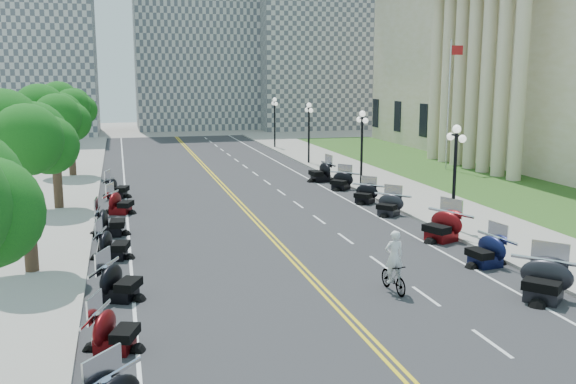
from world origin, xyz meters
TOP-DOWN VIEW (x-y plane):
  - ground at (0.00, 0.00)m, footprint 160.00×160.00m
  - road at (0.00, 10.00)m, footprint 16.00×90.00m
  - centerline_yellow_a at (-0.12, 10.00)m, footprint 0.12×90.00m
  - centerline_yellow_b at (0.12, 10.00)m, footprint 0.12×90.00m
  - edge_line_north at (6.40, 10.00)m, footprint 0.12×90.00m
  - edge_line_south at (-6.40, 10.00)m, footprint 0.12×90.00m
  - lane_dash_4 at (3.20, -8.00)m, footprint 0.12×2.00m
  - lane_dash_5 at (3.20, -4.00)m, footprint 0.12×2.00m
  - lane_dash_6 at (3.20, 0.00)m, footprint 0.12×2.00m
  - lane_dash_7 at (3.20, 4.00)m, footprint 0.12×2.00m
  - lane_dash_8 at (3.20, 8.00)m, footprint 0.12×2.00m
  - lane_dash_9 at (3.20, 12.00)m, footprint 0.12×2.00m
  - lane_dash_10 at (3.20, 16.00)m, footprint 0.12×2.00m
  - lane_dash_11 at (3.20, 20.00)m, footprint 0.12×2.00m
  - lane_dash_12 at (3.20, 24.00)m, footprint 0.12×2.00m
  - lane_dash_13 at (3.20, 28.00)m, footprint 0.12×2.00m
  - lane_dash_14 at (3.20, 32.00)m, footprint 0.12×2.00m
  - lane_dash_15 at (3.20, 36.00)m, footprint 0.12×2.00m
  - lane_dash_16 at (3.20, 40.00)m, footprint 0.12×2.00m
  - lane_dash_17 at (3.20, 44.00)m, footprint 0.12×2.00m
  - lane_dash_18 at (3.20, 48.00)m, footprint 0.12×2.00m
  - lane_dash_19 at (3.20, 52.00)m, footprint 0.12×2.00m
  - sidewalk_north at (10.50, 10.00)m, footprint 5.00×90.00m
  - sidewalk_south at (-10.50, 10.00)m, footprint 5.00×90.00m
  - lawn at (17.50, 18.00)m, footprint 9.00×60.00m
  - distant_block_a at (-18.00, 62.00)m, footprint 18.00×14.00m
  - distant_block_b at (4.00, 68.00)m, footprint 16.00×12.00m
  - distant_block_c at (22.00, 65.00)m, footprint 20.00×14.00m
  - street_lamp_2 at (8.60, 4.00)m, footprint 0.50×1.20m
  - street_lamp_3 at (8.60, 16.00)m, footprint 0.50×1.20m
  - street_lamp_4 at (8.60, 28.00)m, footprint 0.50×1.20m
  - street_lamp_5 at (8.60, 40.00)m, footprint 0.50×1.20m
  - flagpole at (18.00, 22.00)m, footprint 1.10×0.20m
  - tree_2 at (-10.00, 2.00)m, footprint 4.80×4.80m
  - tree_3 at (-10.00, 14.00)m, footprint 4.80×4.80m
  - tree_4 at (-10.00, 26.00)m, footprint 4.80×4.80m
  - motorcycle_n_4 at (6.77, -5.36)m, footprint 3.06×3.06m
  - motorcycle_n_5 at (7.04, -1.41)m, footprint 2.22×2.22m
  - motorcycle_n_6 at (7.23, 2.52)m, footprint 2.85×2.85m
  - motorcycle_n_7 at (7.09, 8.04)m, footprint 2.59×2.59m
  - motorcycle_n_8 at (7.08, 11.44)m, footprint 2.51×2.51m
  - motorcycle_n_9 at (7.20, 15.99)m, footprint 2.63×2.63m
  - motorcycle_n_10 at (6.89, 19.39)m, footprint 2.36×2.36m
  - motorcycle_s_4 at (-6.98, -5.78)m, footprint 2.34×2.34m
  - motorcycle_s_5 at (-6.82, -1.67)m, footprint 2.57×2.57m
  - motorcycle_s_6 at (-7.06, 3.35)m, footprint 2.28×2.28m
  - motorcycle_s_7 at (-7.20, 7.35)m, footprint 2.20×2.20m
  - motorcycle_s_8 at (-6.72, 12.14)m, footprint 2.47×2.47m
  - motorcycle_s_9 at (-6.87, 16.87)m, footprint 2.43×2.43m
  - bicycle at (2.29, -3.31)m, footprint 0.60×1.79m
  - cyclist_rider at (2.29, -3.31)m, footprint 0.67×0.44m

SIDE VIEW (x-z plane):
  - ground at x=0.00m, z-range 0.00..0.00m
  - road at x=0.00m, z-range 0.00..0.01m
  - centerline_yellow_a at x=-0.12m, z-range 0.01..0.01m
  - centerline_yellow_b at x=0.12m, z-range 0.01..0.01m
  - edge_line_north at x=6.40m, z-range 0.01..0.01m
  - edge_line_south at x=-6.40m, z-range 0.01..0.01m
  - lane_dash_4 at x=3.20m, z-range 0.01..0.01m
  - lane_dash_5 at x=3.20m, z-range 0.01..0.01m
  - lane_dash_6 at x=3.20m, z-range 0.01..0.01m
  - lane_dash_7 at x=3.20m, z-range 0.01..0.01m
  - lane_dash_8 at x=3.20m, z-range 0.01..0.01m
  - lane_dash_9 at x=3.20m, z-range 0.01..0.01m
  - lane_dash_10 at x=3.20m, z-range 0.01..0.01m
  - lane_dash_11 at x=3.20m, z-range 0.01..0.01m
  - lane_dash_12 at x=3.20m, z-range 0.01..0.01m
  - lane_dash_13 at x=3.20m, z-range 0.01..0.01m
  - lane_dash_14 at x=3.20m, z-range 0.01..0.01m
  - lane_dash_15 at x=3.20m, z-range 0.01..0.01m
  - lane_dash_16 at x=3.20m, z-range 0.01..0.01m
  - lane_dash_17 at x=3.20m, z-range 0.01..0.01m
  - lane_dash_18 at x=3.20m, z-range 0.01..0.01m
  - lane_dash_19 at x=3.20m, z-range 0.01..0.01m
  - lawn at x=17.50m, z-range 0.00..0.10m
  - sidewalk_north at x=10.50m, z-range 0.00..0.15m
  - sidewalk_south at x=-10.50m, z-range 0.00..0.15m
  - bicycle at x=2.29m, z-range 0.00..1.06m
  - motorcycle_n_8 at x=7.08m, z-range 0.00..1.24m
  - motorcycle_s_4 at x=-6.98m, z-range 0.00..1.28m
  - motorcycle_n_7 at x=7.09m, z-range 0.00..1.28m
  - motorcycle_n_9 at x=7.20m, z-range 0.00..1.30m
  - motorcycle_s_8 at x=-6.72m, z-range 0.00..1.34m
  - motorcycle_s_6 at x=-7.06m, z-range 0.00..1.34m
  - motorcycle_s_5 at x=-6.82m, z-range 0.00..1.36m
  - motorcycle_s_9 at x=-6.87m, z-range 0.00..1.36m
  - motorcycle_n_5 at x=7.04m, z-range 0.00..1.37m
  - motorcycle_s_7 at x=-7.20m, z-range 0.00..1.44m
  - motorcycle_n_4 at x=6.77m, z-range 0.00..1.52m
  - motorcycle_n_10 at x=6.89m, z-range 0.00..1.52m
  - motorcycle_n_6 at x=7.23m, z-range 0.00..1.53m
  - cyclist_rider at x=2.29m, z-range 1.06..2.90m
  - street_lamp_2 at x=8.60m, z-range 0.15..5.05m
  - street_lamp_3 at x=8.60m, z-range 0.15..5.05m
  - street_lamp_4 at x=8.60m, z-range 0.15..5.05m
  - street_lamp_5 at x=8.60m, z-range 0.15..5.05m
  - tree_2 at x=-10.00m, z-range 0.15..9.35m
  - tree_3 at x=-10.00m, z-range 0.15..9.35m
  - tree_4 at x=-10.00m, z-range 0.15..9.35m
  - flagpole at x=18.00m, z-range 0.00..10.00m
  - distant_block_c at x=22.00m, z-range 0.00..22.00m
  - distant_block_a at x=-18.00m, z-range 0.00..26.00m
  - distant_block_b at x=4.00m, z-range 0.00..30.00m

